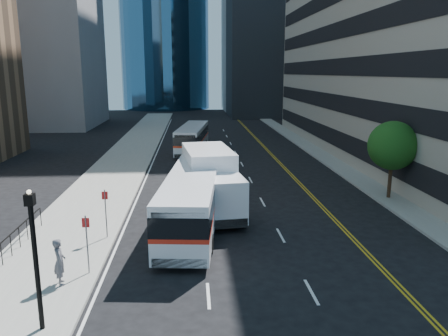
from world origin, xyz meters
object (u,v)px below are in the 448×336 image
bus_front (192,199)px  box_truck (211,180)px  street_tree (393,146)px  pedestrian (60,262)px  bus_rear (193,138)px  lamp_post (35,255)px

bus_front → box_truck: bearing=73.1°
street_tree → bus_front: bearing=-161.2°
street_tree → pedestrian: bearing=-149.2°
bus_front → bus_rear: 23.42m
bus_front → pedestrian: bearing=-123.1°
street_tree → bus_rear: bearing=124.5°
bus_front → bus_rear: bearing=95.7°
bus_front → pedestrian: bus_front is taller
bus_front → bus_rear: bus_front is taller
bus_front → pedestrian: (-5.21, -6.45, -0.55)m
lamp_post → bus_front: lamp_post is taller
bus_rear → box_truck: size_ratio=1.35×
box_truck → pedestrian: (-6.33, -9.12, -0.88)m
street_tree → bus_rear: street_tree is taller
bus_front → lamp_post: bearing=-111.5°
lamp_post → bus_front: (4.94, 9.55, -1.08)m
pedestrian → box_truck: bearing=-56.6°
bus_rear → pedestrian: 30.33m
bus_front → box_truck: size_ratio=1.47×
lamp_post → box_truck: (6.05, 12.21, -0.76)m
street_tree → bus_front: street_tree is taller
lamp_post → pedestrian: 3.52m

